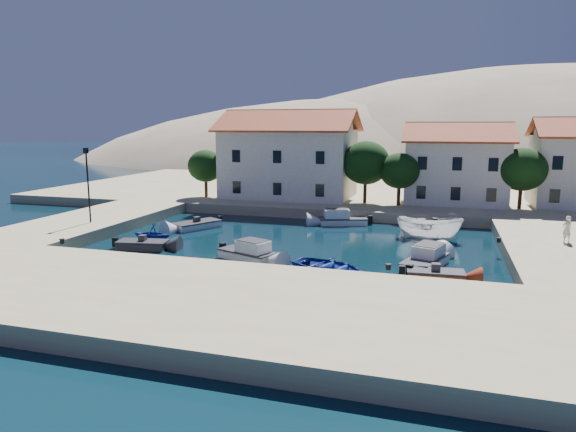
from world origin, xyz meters
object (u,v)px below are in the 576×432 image
at_px(building_mid, 456,162).
at_px(cabin_cruiser_east, 425,260).
at_px(building_left, 289,153).
at_px(pedestrian, 567,229).
at_px(lamppost, 88,178).
at_px(cabin_cruiser_south, 247,253).
at_px(boat_east, 429,239).
at_px(rowboat_south, 329,272).

height_order(building_mid, cabin_cruiser_east, building_mid).
distance_m(building_left, pedestrian, 30.47).
distance_m(lamppost, cabin_cruiser_south, 16.68).
height_order(cabin_cruiser_east, pedestrian, pedestrian).
bearing_deg(building_mid, boat_east, -98.19).
distance_m(cabin_cruiser_south, cabin_cruiser_east, 11.85).
distance_m(cabin_cruiser_east, boat_east, 8.71).
bearing_deg(cabin_cruiser_east, building_mid, 12.42).
xyz_separation_m(lamppost, rowboat_south, (21.67, -5.42, -4.75)).
xyz_separation_m(lamppost, pedestrian, (36.67, 3.30, -2.81)).
distance_m(building_mid, lamppost, 36.21).
height_order(building_left, cabin_cruiser_east, building_left).
bearing_deg(lamppost, pedestrian, 5.14).
bearing_deg(boat_east, lamppost, 111.88).
relative_size(building_left, boat_east, 2.80).
bearing_deg(pedestrian, cabin_cruiser_south, -7.53).
bearing_deg(cabin_cruiser_south, building_mid, 83.21).
relative_size(building_mid, cabin_cruiser_east, 2.15).
bearing_deg(pedestrian, cabin_cruiser_east, 5.32).
relative_size(cabin_cruiser_south, pedestrian, 2.37).
height_order(building_mid, boat_east, building_mid).
xyz_separation_m(building_mid, rowboat_south, (-7.83, -26.42, -5.22)).
distance_m(building_left, rowboat_south, 28.02).
height_order(cabin_cruiser_south, boat_east, cabin_cruiser_south).
relative_size(boat_east, pedestrian, 2.80).
xyz_separation_m(building_mid, boat_east, (-2.13, -14.77, -5.22)).
xyz_separation_m(rowboat_south, boat_east, (5.70, 11.65, 0.00)).
bearing_deg(building_left, building_mid, 3.18).
distance_m(boat_east, pedestrian, 9.94).
bearing_deg(cabin_cruiser_south, boat_east, 63.18).
height_order(cabin_cruiser_east, boat_east, cabin_cruiser_east).
bearing_deg(cabin_cruiser_east, lamppost, 102.42).
bearing_deg(rowboat_south, building_left, 41.71).
relative_size(lamppost, pedestrian, 3.32).
bearing_deg(cabin_cruiser_south, building_left, 122.09).
bearing_deg(boat_east, building_mid, 0.87).
relative_size(building_left, building_mid, 1.40).
bearing_deg(building_mid, cabin_cruiser_east, -95.15).
relative_size(building_left, pedestrian, 7.83).
height_order(building_mid, cabin_cruiser_south, building_mid).
relative_size(rowboat_south, pedestrian, 2.63).
height_order(building_left, rowboat_south, building_left).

